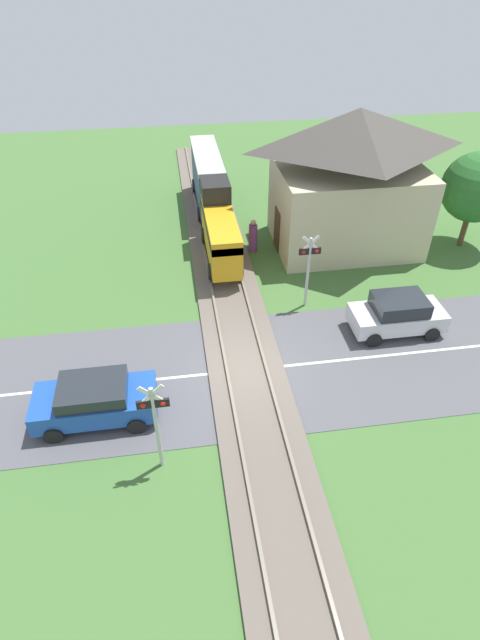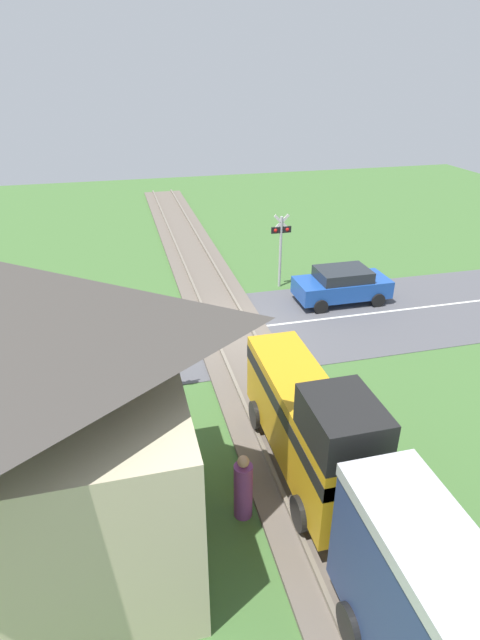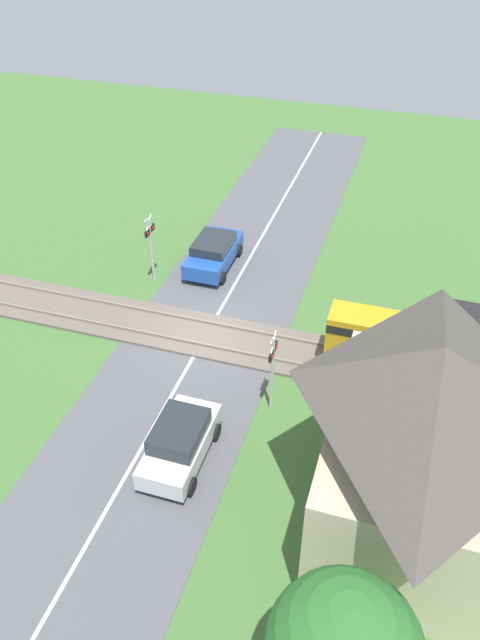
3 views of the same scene
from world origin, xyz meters
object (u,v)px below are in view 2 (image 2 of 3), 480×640
(car_far_side, at_px, (51,351))
(pedestrian_by_station, at_px, (243,489))
(crossing_signal_west_approach, at_px, (281,241))
(crossing_signal_east_approach, at_px, (152,336))
(car_near_crossing, at_px, (342,284))
(train, at_px, (374,528))

(car_far_side, xyz_separation_m, pedestrian_by_station, (-4.58, 7.19, -0.05))
(crossing_signal_west_approach, bearing_deg, crossing_signal_east_approach, 49.22)
(crossing_signal_east_approach, bearing_deg, car_near_crossing, -148.60)
(pedestrian_by_station, bearing_deg, train, 124.89)
(crossing_signal_east_approach, height_order, pedestrian_by_station, crossing_signal_east_approach)
(car_far_side, bearing_deg, pedestrian_by_station, 122.48)
(car_far_side, relative_size, crossing_signal_east_approach, 1.09)
(train, distance_m, pedestrian_by_station, 3.20)
(car_near_crossing, bearing_deg, crossing_signal_west_approach, -47.45)
(crossing_signal_west_approach, bearing_deg, train, 77.91)
(crossing_signal_west_approach, bearing_deg, car_far_side, 28.36)
(train, height_order, car_far_side, train)
(car_far_side, relative_size, pedestrian_by_station, 2.17)
(train, distance_m, crossing_signal_east_approach, 8.08)
(crossing_signal_west_approach, height_order, pedestrian_by_station, crossing_signal_west_approach)
(crossing_signal_east_approach, xyz_separation_m, pedestrian_by_station, (-1.44, 4.96, -1.38))
(car_near_crossing, bearing_deg, pedestrian_by_station, 55.49)
(car_far_side, bearing_deg, train, 123.11)
(car_near_crossing, xyz_separation_m, pedestrian_by_station, (6.92, 10.07, -0.02))
(crossing_signal_west_approach, xyz_separation_m, crossing_signal_east_approach, (6.32, 7.33, 0.00))
(crossing_signal_west_approach, bearing_deg, pedestrian_by_station, 68.34)
(crossing_signal_west_approach, relative_size, crossing_signal_east_approach, 1.00)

